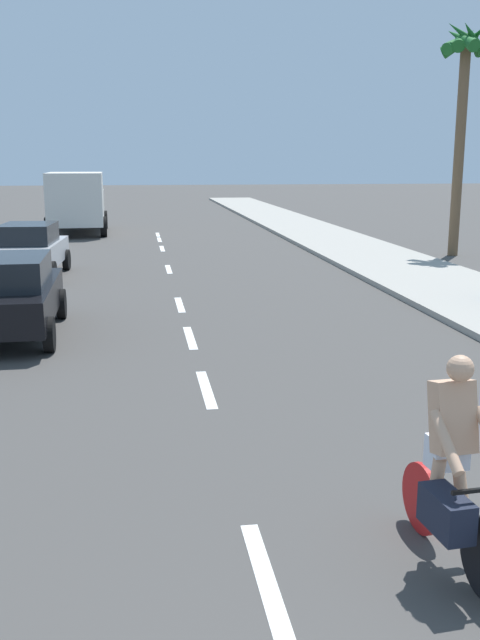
{
  "coord_description": "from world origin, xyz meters",
  "views": [
    {
      "loc": [
        -0.96,
        -0.64,
        3.34
      ],
      "look_at": [
        0.47,
        9.24,
        1.1
      ],
      "focal_mm": 40.04,
      "sensor_mm": 36.0,
      "label": 1
    }
  ],
  "objects_px": {
    "cyclist": "(451,474)",
    "delivery_truck": "(77,201)",
    "parked_car_black": "(8,294)",
    "parked_car_silver": "(30,249)",
    "palm_tree_far": "(464,73)"
  },
  "relations": [
    {
      "from": "cyclist",
      "to": "delivery_truck",
      "type": "relative_size",
      "value": 0.29
    },
    {
      "from": "cyclist",
      "to": "parked_car_black",
      "type": "height_order",
      "value": "cyclist"
    },
    {
      "from": "parked_car_black",
      "to": "delivery_truck",
      "type": "bearing_deg",
      "value": 89.39
    },
    {
      "from": "parked_car_silver",
      "to": "palm_tree_far",
      "type": "relative_size",
      "value": 0.49
    },
    {
      "from": "parked_car_silver",
      "to": "parked_car_black",
      "type": "bearing_deg",
      "value": -82.19
    },
    {
      "from": "palm_tree_far",
      "to": "parked_car_silver",
      "type": "bearing_deg",
      "value": -168.38
    },
    {
      "from": "palm_tree_far",
      "to": "delivery_truck",
      "type": "bearing_deg",
      "value": 144.29
    },
    {
      "from": "delivery_truck",
      "to": "palm_tree_far",
      "type": "relative_size",
      "value": 0.78
    },
    {
      "from": "delivery_truck",
      "to": "cyclist",
      "type": "bearing_deg",
      "value": -81.57
    },
    {
      "from": "cyclist",
      "to": "parked_car_silver",
      "type": "xyz_separation_m",
      "value": [
        -5.56,
        16.11,
        0.0
      ]
    },
    {
      "from": "cyclist",
      "to": "parked_car_black",
      "type": "bearing_deg",
      "value": -65.75
    },
    {
      "from": "delivery_truck",
      "to": "palm_tree_far",
      "type": "bearing_deg",
      "value": -37.42
    },
    {
      "from": "parked_car_black",
      "to": "parked_car_silver",
      "type": "distance_m",
      "value": 7.28
    },
    {
      "from": "delivery_truck",
      "to": "palm_tree_far",
      "type": "height_order",
      "value": "palm_tree_far"
    },
    {
      "from": "parked_car_silver",
      "to": "palm_tree_far",
      "type": "height_order",
      "value": "palm_tree_far"
    }
  ]
}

